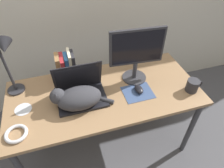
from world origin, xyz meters
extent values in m
cube|color=#93704C|center=(0.00, 0.34, 0.70)|extent=(1.49, 0.69, 0.03)
cylinder|color=#38383D|center=(0.69, 0.05, 0.34)|extent=(0.04, 0.04, 0.69)
cylinder|color=#38383D|center=(-0.69, 0.64, 0.34)|extent=(0.04, 0.04, 0.69)
cylinder|color=#38383D|center=(0.69, 0.64, 0.34)|extent=(0.04, 0.04, 0.69)
cube|color=black|center=(-0.18, 0.32, 0.72)|extent=(0.36, 0.26, 0.02)
cube|color=#28282D|center=(-0.18, 0.30, 0.73)|extent=(0.29, 0.14, 0.00)
cube|color=black|center=(-0.18, 0.41, 0.86)|extent=(0.36, 0.07, 0.25)
cube|color=black|center=(-0.18, 0.41, 0.86)|extent=(0.32, 0.06, 0.22)
ellipsoid|color=#333338|center=(-0.20, 0.27, 0.79)|extent=(0.32, 0.20, 0.14)
sphere|color=#333338|center=(-0.35, 0.30, 0.82)|extent=(0.11, 0.11, 0.11)
cone|color=#333338|center=(-0.36, 0.33, 0.86)|extent=(0.04, 0.04, 0.03)
cone|color=#333338|center=(-0.36, 0.27, 0.86)|extent=(0.04, 0.04, 0.03)
cylinder|color=#333338|center=(-0.03, 0.24, 0.73)|extent=(0.13, 0.11, 0.03)
cylinder|color=#333338|center=(0.28, 0.43, 0.72)|extent=(0.20, 0.20, 0.01)
cylinder|color=#333338|center=(0.28, 0.43, 0.80)|extent=(0.04, 0.04, 0.14)
cube|color=#28282D|center=(0.28, 0.43, 1.02)|extent=(0.42, 0.06, 0.29)
cube|color=black|center=(0.28, 0.42, 1.02)|extent=(0.39, 0.03, 0.26)
cube|color=#384C75|center=(0.25, 0.26, 0.72)|extent=(0.23, 0.19, 0.00)
ellipsoid|color=black|center=(0.26, 0.27, 0.74)|extent=(0.06, 0.10, 0.04)
cube|color=olive|center=(-0.31, 0.60, 0.83)|extent=(0.04, 0.13, 0.23)
cube|color=maroon|center=(-0.27, 0.60, 0.82)|extent=(0.03, 0.16, 0.21)
cube|color=#285B93|center=(-0.24, 0.60, 0.82)|extent=(0.03, 0.13, 0.22)
cube|color=beige|center=(-0.21, 0.60, 0.84)|extent=(0.03, 0.15, 0.25)
cube|color=#232328|center=(-0.19, 0.60, 0.83)|extent=(0.02, 0.13, 0.23)
cylinder|color=#28282D|center=(-0.66, 0.56, 0.72)|extent=(0.13, 0.13, 0.01)
cylinder|color=#28282D|center=(-0.66, 0.56, 0.93)|extent=(0.02, 0.02, 0.40)
cone|color=#28282D|center=(-0.61, 0.52, 1.13)|extent=(0.11, 0.13, 0.14)
torus|color=silver|center=(-0.64, 0.13, 0.73)|extent=(0.15, 0.15, 0.02)
cylinder|color=#28282D|center=(0.65, 0.16, 0.76)|extent=(0.09, 0.09, 0.10)
torus|color=#28282D|center=(0.71, 0.16, 0.76)|extent=(0.06, 0.01, 0.06)
cylinder|color=silver|center=(-0.60, 0.34, 0.72)|extent=(0.12, 0.12, 0.00)
camera|label=1|loc=(-0.27, -0.73, 1.81)|focal=32.00mm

